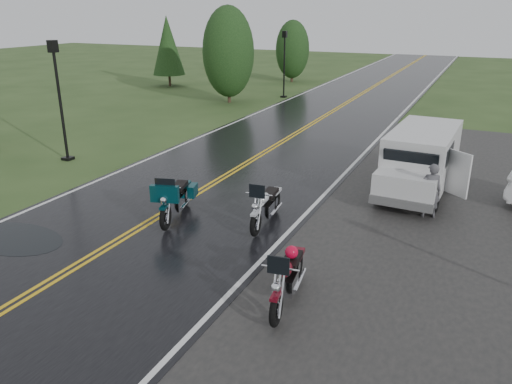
% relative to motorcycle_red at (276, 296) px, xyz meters
% --- Properties ---
extents(ground, '(120.00, 120.00, 0.00)m').
position_rel_motorcycle_red_xyz_m(ground, '(-5.13, 2.11, -0.68)').
color(ground, '#2D471E').
rests_on(ground, ground).
extents(road, '(8.00, 100.00, 0.04)m').
position_rel_motorcycle_red_xyz_m(road, '(-5.13, 12.11, -0.66)').
color(road, black).
rests_on(road, ground).
extents(motorcycle_red, '(1.14, 2.40, 1.37)m').
position_rel_motorcycle_red_xyz_m(motorcycle_red, '(0.00, 0.00, 0.00)').
color(motorcycle_red, '#580A15').
rests_on(motorcycle_red, ground).
extents(motorcycle_teal, '(1.50, 2.57, 1.43)m').
position_rel_motorcycle_red_xyz_m(motorcycle_teal, '(-4.36, 2.72, 0.03)').
color(motorcycle_teal, '#042E35').
rests_on(motorcycle_teal, ground).
extents(motorcycle_silver, '(1.07, 2.39, 1.37)m').
position_rel_motorcycle_red_xyz_m(motorcycle_silver, '(-2.01, 3.40, 0.00)').
color(motorcycle_silver, '#B5B8BE').
rests_on(motorcycle_silver, ground).
extents(van_white, '(2.21, 5.33, 2.06)m').
position_rel_motorcycle_red_xyz_m(van_white, '(0.42, 7.29, 0.35)').
color(van_white, silver).
rests_on(van_white, ground).
extents(person_at_van, '(0.67, 0.53, 1.60)m').
position_rel_motorcycle_red_xyz_m(person_at_van, '(1.91, 6.73, 0.12)').
color(person_at_van, '#48474C').
rests_on(person_at_van, ground).
extents(lamp_post_near_left, '(0.40, 0.40, 4.64)m').
position_rel_motorcycle_red_xyz_m(lamp_post_near_left, '(-11.87, 6.79, 1.64)').
color(lamp_post_near_left, black).
rests_on(lamp_post_near_left, ground).
extents(lamp_post_far_left, '(0.37, 0.37, 4.36)m').
position_rel_motorcycle_red_xyz_m(lamp_post_far_left, '(-9.64, 24.26, 1.50)').
color(lamp_post_far_left, black).
rests_on(lamp_post_far_left, ground).
extents(tree_left_mid, '(3.24, 3.24, 5.06)m').
position_rel_motorcycle_red_xyz_m(tree_left_mid, '(-12.08, 20.98, 1.85)').
color(tree_left_mid, '#1E3D19').
rests_on(tree_left_mid, ground).
extents(tree_left_far, '(2.70, 2.70, 4.16)m').
position_rel_motorcycle_red_xyz_m(tree_left_far, '(-11.91, 31.68, 1.40)').
color(tree_left_far, '#1E3D19').
rests_on(tree_left_far, ground).
extents(pine_left_far, '(2.45, 2.45, 5.11)m').
position_rel_motorcycle_red_xyz_m(pine_left_far, '(-19.60, 25.36, 1.87)').
color(pine_left_far, '#1E3D19').
rests_on(pine_left_far, ground).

